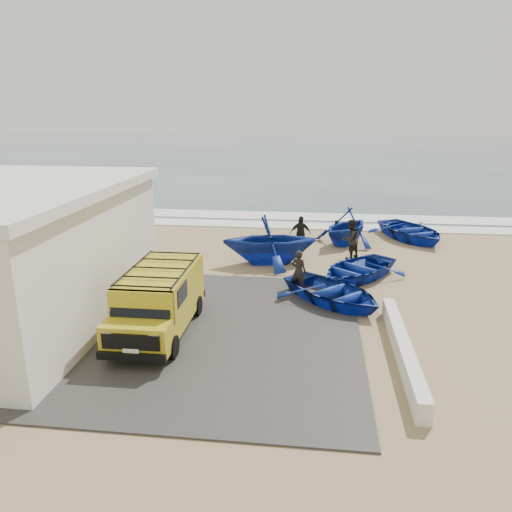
{
  "coord_description": "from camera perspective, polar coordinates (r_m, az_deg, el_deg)",
  "views": [
    {
      "loc": [
        2.57,
        -15.39,
        6.51
      ],
      "look_at": [
        0.44,
        2.03,
        1.2
      ],
      "focal_mm": 35.0,
      "sensor_mm": 36.0,
      "label": 1
    }
  ],
  "objects": [
    {
      "name": "parapet",
      "position": [
        14.08,
        16.41,
        -10.2
      ],
      "size": [
        0.35,
        6.0,
        0.55
      ],
      "primitive_type": "cube",
      "color": "silver",
      "rests_on": "ground"
    },
    {
      "name": "van",
      "position": [
        15.01,
        -11.04,
        -4.81
      ],
      "size": [
        1.88,
        4.58,
        1.96
      ],
      "rotation": [
        0.0,
        0.0,
        0.01
      ],
      "color": "gold",
      "rests_on": "ground"
    },
    {
      "name": "surf_wash",
      "position": [
        30.69,
        2.02,
        4.62
      ],
      "size": [
        180.0,
        2.2,
        0.04
      ],
      "primitive_type": "cube",
      "color": "white",
      "rests_on": "ground"
    },
    {
      "name": "surf_line",
      "position": [
        28.26,
        1.57,
        3.58
      ],
      "size": [
        180.0,
        1.6,
        0.06
      ],
      "primitive_type": "cube",
      "color": "white",
      "rests_on": "ground"
    },
    {
      "name": "boat_far_left",
      "position": [
        24.62,
        10.27,
        3.4
      ],
      "size": [
        4.3,
        4.46,
        1.8
      ],
      "primitive_type": "imported",
      "rotation": [
        0.0,
        0.0,
        -0.55
      ],
      "color": "#14319F",
      "rests_on": "ground"
    },
    {
      "name": "boat_mid_left",
      "position": [
        21.18,
        1.6,
        1.88
      ],
      "size": [
        4.58,
        4.16,
        2.09
      ],
      "primitive_type": "imported",
      "rotation": [
        0.0,
        0.0,
        1.77
      ],
      "color": "#14319F",
      "rests_on": "ground"
    },
    {
      "name": "fisherman_middle",
      "position": [
        22.29,
        10.75,
        1.9
      ],
      "size": [
        1.08,
        1.08,
        1.76
      ],
      "primitive_type": "imported",
      "rotation": [
        0.0,
        0.0,
        -2.35
      ],
      "color": "black",
      "rests_on": "ground"
    },
    {
      "name": "boat_far_right",
      "position": [
        26.3,
        17.29,
        2.77
      ],
      "size": [
        4.77,
        5.36,
        0.92
      ],
      "primitive_type": "imported",
      "rotation": [
        0.0,
        0.0,
        0.45
      ],
      "color": "#14319F",
      "rests_on": "ground"
    },
    {
      "name": "ocean",
      "position": [
        71.73,
        5.0,
        11.58
      ],
      "size": [
        180.0,
        88.0,
        0.01
      ],
      "primitive_type": "cube",
      "color": "#385166",
      "rests_on": "ground"
    },
    {
      "name": "fisherman_back",
      "position": [
        23.19,
        5.08,
        2.58
      ],
      "size": [
        1.01,
        0.54,
        1.65
      ],
      "primitive_type": "imported",
      "rotation": [
        0.0,
        0.0,
        0.14
      ],
      "color": "black",
      "rests_on": "ground"
    },
    {
      "name": "boat_near_left",
      "position": [
        17.25,
        8.77,
        -4.08
      ],
      "size": [
        4.8,
        4.81,
        0.82
      ],
      "primitive_type": "imported",
      "rotation": [
        0.0,
        0.0,
        0.78
      ],
      "color": "#14319F",
      "rests_on": "ground"
    },
    {
      "name": "ground",
      "position": [
        16.91,
        -2.33,
        -5.83
      ],
      "size": [
        160.0,
        160.0,
        0.0
      ],
      "primitive_type": "plane",
      "color": "#9D845B"
    },
    {
      "name": "boat_near_right",
      "position": [
        19.85,
        11.44,
        -1.42
      ],
      "size": [
        4.64,
        4.81,
        0.81
      ],
      "primitive_type": "imported",
      "rotation": [
        0.0,
        0.0,
        -0.68
      ],
      "color": "#14319F",
      "rests_on": "ground"
    },
    {
      "name": "fisherman_front",
      "position": [
        18.0,
        4.9,
        -1.77
      ],
      "size": [
        0.68,
        0.58,
        1.57
      ],
      "primitive_type": "imported",
      "rotation": [
        0.0,
        0.0,
        2.71
      ],
      "color": "black",
      "rests_on": "ground"
    },
    {
      "name": "slab",
      "position": [
        15.56,
        -10.89,
        -8.12
      ],
      "size": [
        12.0,
        10.0,
        0.05
      ],
      "primitive_type": "cube",
      "color": "#3C3937",
      "rests_on": "ground"
    }
  ]
}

